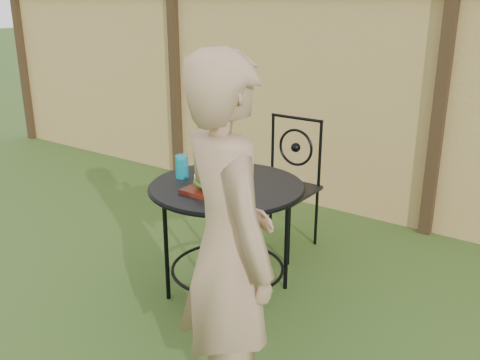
% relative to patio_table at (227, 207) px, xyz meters
% --- Properties ---
extents(ground, '(60.00, 60.00, 0.00)m').
position_rel_patio_table_xyz_m(ground, '(-0.58, -0.50, -0.59)').
color(ground, '#284616').
rests_on(ground, ground).
extents(fence, '(8.00, 0.12, 1.90)m').
position_rel_patio_table_xyz_m(fence, '(-0.58, 1.69, 0.36)').
color(fence, '#E9C473').
rests_on(fence, ground).
extents(patio_table, '(0.92, 0.92, 0.72)m').
position_rel_patio_table_xyz_m(patio_table, '(0.00, 0.00, 0.00)').
color(patio_table, black).
rests_on(patio_table, ground).
extents(patio_chair, '(0.46, 0.46, 0.95)m').
position_rel_patio_table_xyz_m(patio_chair, '(-0.09, 0.81, -0.08)').
color(patio_chair, black).
rests_on(patio_chair, ground).
extents(diner, '(0.70, 0.62, 1.60)m').
position_rel_patio_table_xyz_m(diner, '(0.62, -0.81, 0.21)').
color(diner, '#A6805F').
rests_on(diner, ground).
extents(salad_plate, '(0.27, 0.27, 0.02)m').
position_rel_patio_table_xyz_m(salad_plate, '(0.01, -0.15, 0.15)').
color(salad_plate, '#3E1308').
rests_on(salad_plate, patio_table).
extents(salad, '(0.21, 0.21, 0.08)m').
position_rel_patio_table_xyz_m(salad, '(0.01, -0.15, 0.20)').
color(salad, '#235614').
rests_on(salad, salad_plate).
extents(fork, '(0.01, 0.01, 0.18)m').
position_rel_patio_table_xyz_m(fork, '(0.02, -0.15, 0.33)').
color(fork, silver).
rests_on(fork, salad).
extents(drinking_glass, '(0.08, 0.08, 0.14)m').
position_rel_patio_table_xyz_m(drinking_glass, '(-0.30, -0.05, 0.21)').
color(drinking_glass, '#0D8B9D').
rests_on(drinking_glass, patio_table).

